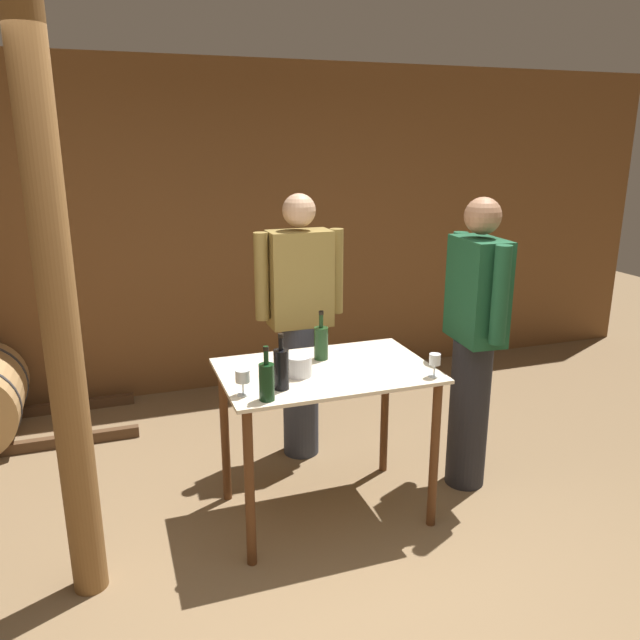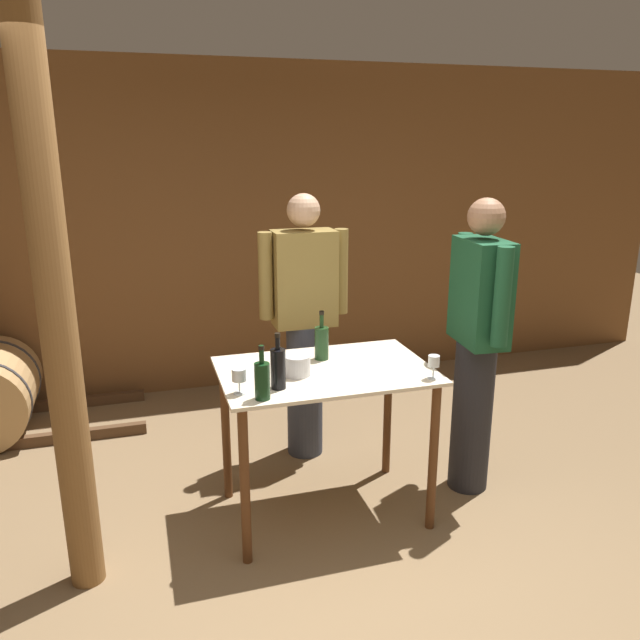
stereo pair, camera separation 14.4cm
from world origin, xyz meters
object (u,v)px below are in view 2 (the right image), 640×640
at_px(person_host, 477,342).
at_px(wine_glass_near_left, 239,376).
at_px(wine_glass_near_center, 434,362).
at_px(ice_bucket, 297,365).
at_px(wine_bottle_far_left, 262,380).
at_px(wooden_post, 57,315).
at_px(wine_bottle_left, 278,368).
at_px(wine_bottle_center, 322,342).
at_px(person_visitor_with_scarf, 304,322).

bearing_deg(person_host, wine_glass_near_left, -171.25).
distance_m(wine_glass_near_center, ice_bucket, 0.71).
height_order(wine_bottle_far_left, ice_bucket, wine_bottle_far_left).
bearing_deg(wooden_post, wine_bottle_left, 1.94).
height_order(wine_bottle_center, wine_glass_near_center, wine_bottle_center).
bearing_deg(wine_bottle_far_left, person_visitor_with_scarf, 64.60).
xyz_separation_m(wine_bottle_left, wine_glass_near_center, (0.80, -0.10, -0.02)).
distance_m(wine_bottle_far_left, wine_glass_near_center, 0.91).
bearing_deg(ice_bucket, wine_glass_near_left, -154.23).
xyz_separation_m(wine_bottle_left, wine_bottle_center, (0.33, 0.35, -0.01)).
bearing_deg(wine_glass_near_center, person_visitor_with_scarf, 112.00).
distance_m(wine_glass_near_center, person_host, 0.54).
bearing_deg(wine_glass_near_left, wooden_post, -178.67).
bearing_deg(person_host, wine_bottle_center, 170.83).
bearing_deg(wine_glass_near_left, ice_bucket, 25.77).
height_order(wine_glass_near_center, person_host, person_host).
bearing_deg(person_visitor_with_scarf, wine_glass_near_center, -68.00).
xyz_separation_m(wine_bottle_center, wine_glass_near_left, (-0.53, -0.37, -0.01)).
bearing_deg(person_visitor_with_scarf, wine_bottle_far_left, -115.40).
height_order(wine_glass_near_left, wine_glass_near_center, wine_glass_near_left).
height_order(wine_glass_near_left, person_visitor_with_scarf, person_visitor_with_scarf).
xyz_separation_m(wine_glass_near_left, ice_bucket, (0.33, 0.16, -0.04)).
xyz_separation_m(wooden_post, wine_bottle_center, (1.32, 0.39, -0.37)).
distance_m(wine_bottle_center, wine_glass_near_center, 0.66).
xyz_separation_m(wine_glass_near_left, person_host, (1.44, 0.22, -0.03)).
relative_size(wine_glass_near_center, person_host, 0.07).
xyz_separation_m(wooden_post, person_host, (2.22, 0.24, -0.41)).
bearing_deg(ice_bucket, wine_glass_near_center, -20.53).
distance_m(wooden_post, person_visitor_with_scarf, 1.72).
height_order(wine_glass_near_center, ice_bucket, wine_glass_near_center).
distance_m(wine_bottle_left, wine_glass_near_center, 0.81).
distance_m(wine_bottle_far_left, wine_glass_near_left, 0.13).
height_order(wine_bottle_left, wine_bottle_center, wine_bottle_left).
distance_m(wine_bottle_center, person_host, 0.92).
bearing_deg(wine_bottle_left, wooden_post, -178.06).
xyz_separation_m(wine_glass_near_center, person_host, (0.44, 0.31, -0.03)).
bearing_deg(wine_glass_near_left, wine_bottle_far_left, -44.82).
relative_size(wooden_post, wine_bottle_far_left, 9.98).
relative_size(wine_bottle_far_left, wine_bottle_left, 0.94).
bearing_deg(person_visitor_with_scarf, wooden_post, -145.04).
distance_m(wine_glass_near_left, wine_glass_near_center, 1.01).
relative_size(wine_bottle_far_left, ice_bucket, 1.93).
bearing_deg(wine_bottle_far_left, ice_bucket, 47.04).
distance_m(wine_bottle_far_left, ice_bucket, 0.35).
distance_m(wooden_post, person_host, 2.27).
relative_size(ice_bucket, person_visitor_with_scarf, 0.08).
xyz_separation_m(wine_glass_near_left, wine_glass_near_center, (1.00, -0.09, -0.01)).
height_order(wine_bottle_far_left, person_host, person_host).
bearing_deg(ice_bucket, person_host, 3.11).
bearing_deg(wine_bottle_center, wine_glass_near_left, -145.33).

